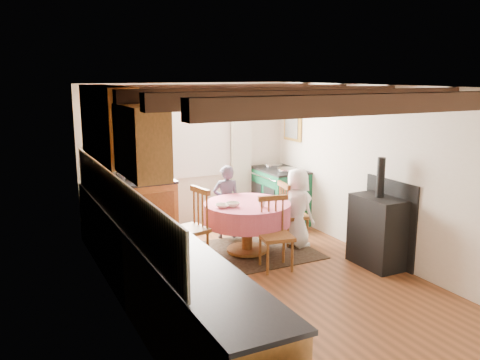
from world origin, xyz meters
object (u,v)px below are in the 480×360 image
child_right (297,208)px  cast_iron_stove (379,213)px  chair_near (276,234)px  chair_right (293,213)px  cup (262,204)px  dining_table (247,228)px  chair_left (189,227)px  child_far (226,202)px  aga_range (279,195)px

child_right → cast_iron_stove: bearing=-164.7°
chair_near → chair_right: (0.76, 0.77, -0.00)m
cup → chair_near: bearing=-93.6°
dining_table → chair_left: (-0.89, -0.02, 0.15)m
child_far → cup: 1.05m
chair_near → child_right: bearing=52.1°
chair_right → child_right: 0.16m
dining_table → cup: (0.09, -0.28, 0.42)m
chair_near → chair_left: chair_left is taller
aga_range → cast_iron_stove: 2.38m
cast_iron_stove → chair_left: bearing=152.0°
cast_iron_stove → chair_right: bearing=112.4°
chair_right → aga_range: size_ratio=0.92×
dining_table → cast_iron_stove: cast_iron_stove is taller
dining_table → child_right: child_right is taller
aga_range → child_far: bearing=-161.5°
chair_left → child_right: child_right is taller
dining_table → child_right: size_ratio=1.04×
chair_near → chair_right: 1.08m
dining_table → child_right: bearing=-4.5°
chair_left → cup: 1.04m
aga_range → dining_table: bearing=-136.9°
chair_left → cast_iron_stove: size_ratio=0.71×
dining_table → child_far: bearing=88.3°
child_right → cup: (-0.72, -0.22, 0.20)m
cup → chair_left: bearing=165.3°
chair_left → aga_range: size_ratio=1.00×
dining_table → chair_near: (0.06, -0.72, 0.11)m
dining_table → cup: size_ratio=12.27×
dining_table → child_far: 0.78m
chair_left → aga_range: chair_left is taller
chair_near → cast_iron_stove: bearing=-10.1°
dining_table → child_right: (0.81, -0.06, 0.22)m
aga_range → child_far: child_far is taller
chair_left → chair_right: size_ratio=1.09×
chair_left → aga_range: (2.12, 1.18, -0.04)m
aga_range → child_right: child_right is taller
child_right → aga_range: bearing=-28.8°
chair_near → aga_range: chair_near is taller
dining_table → cup: cup is taller
dining_table → chair_left: 0.90m
dining_table → aga_range: 1.69m
chair_left → cast_iron_stove: 2.53m
cast_iron_stove → aga_range: bearing=92.7°
chair_near → cast_iron_stove: 1.39m
dining_table → aga_range: (1.23, 1.15, 0.11)m
chair_left → child_right: 1.70m
cast_iron_stove → child_right: (-0.53, 1.15, -0.15)m
chair_left → dining_table: bearing=80.7°
chair_left → cast_iron_stove: bearing=51.1°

